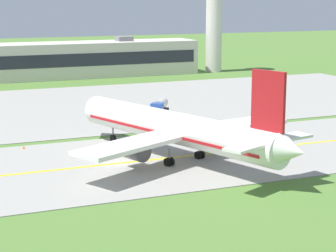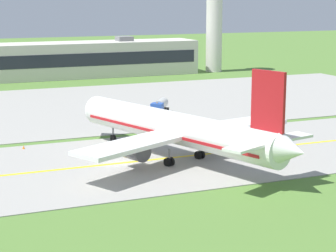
% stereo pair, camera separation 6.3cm
% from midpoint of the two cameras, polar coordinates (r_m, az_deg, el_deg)
% --- Properties ---
extents(ground_plane, '(500.00, 500.00, 0.00)m').
position_cam_midpoint_polar(ground_plane, '(77.84, -4.70, -3.50)').
color(ground_plane, '#517A33').
extents(taxiway_strip, '(240.00, 28.00, 0.10)m').
position_cam_midpoint_polar(taxiway_strip, '(77.83, -4.70, -3.46)').
color(taxiway_strip, '#9E9B93').
rests_on(taxiway_strip, ground).
extents(apron_pad, '(140.00, 52.00, 0.10)m').
position_cam_midpoint_polar(apron_pad, '(119.96, -6.39, 1.88)').
color(apron_pad, '#9E9B93').
rests_on(apron_pad, ground).
extents(taxiway_centreline, '(220.00, 0.60, 0.01)m').
position_cam_midpoint_polar(taxiway_centreline, '(77.81, -4.70, -3.42)').
color(taxiway_centreline, yellow).
rests_on(taxiway_centreline, taxiway_strip).
extents(airplane_lead, '(31.69, 38.56, 12.70)m').
position_cam_midpoint_polar(airplane_lead, '(78.45, 0.78, -0.23)').
color(airplane_lead, white).
rests_on(airplane_lead, ground).
extents(service_truck_fuel, '(5.11, 6.10, 2.65)m').
position_cam_midpoint_polar(service_truck_fuel, '(109.75, -0.78, 1.82)').
color(service_truck_fuel, '#264CA5').
rests_on(service_truck_fuel, ground).
extents(terminal_building, '(62.85, 11.84, 10.12)m').
position_cam_midpoint_polar(terminal_building, '(164.08, -8.18, 6.02)').
color(terminal_building, beige).
rests_on(terminal_building, ground).
extents(control_tower, '(7.60, 7.60, 30.55)m').
position_cam_midpoint_polar(control_tower, '(173.91, 4.22, 10.94)').
color(control_tower, silver).
rests_on(control_tower, ground).
extents(traffic_cone_near_edge, '(0.44, 0.44, 0.60)m').
position_cam_midpoint_polar(traffic_cone_near_edge, '(87.10, -13.05, -1.92)').
color(traffic_cone_near_edge, orange).
rests_on(traffic_cone_near_edge, ground).
extents(traffic_cone_far_edge, '(0.44, 0.44, 0.60)m').
position_cam_midpoint_polar(traffic_cone_far_edge, '(97.23, 5.35, -0.26)').
color(traffic_cone_far_edge, orange).
rests_on(traffic_cone_far_edge, ground).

